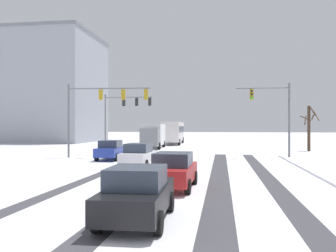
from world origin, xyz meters
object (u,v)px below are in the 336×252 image
traffic_signal_far_left (124,109)px  traffic_signal_near_right (275,108)px  box_truck_delivery (154,135)px  traffic_signal_near_left (101,103)px  car_black_fourth (137,194)px  car_red_third (173,170)px  car_blue_lead (111,150)px  car_white_second (139,155)px  bare_tree_sidewalk_far (309,126)px  office_building_far_left_block (18,89)px  bus_oncoming (173,131)px

traffic_signal_far_left → traffic_signal_near_right: bearing=-26.9°
traffic_signal_near_right → box_truck_delivery: traffic_signal_near_right is taller
traffic_signal_near_left → car_black_fourth: 21.68m
car_red_third → car_black_fourth: 5.57m
traffic_signal_far_left → box_truck_delivery: (2.76, 3.73, -3.15)m
car_blue_lead → box_truck_delivery: box_truck_delivery is taller
car_red_third → traffic_signal_far_left: bearing=110.7°
car_blue_lead → car_black_fourth: size_ratio=1.00×
traffic_signal_near_left → traffic_signal_far_left: same height
car_white_second → car_blue_lead: bearing=126.5°
car_black_fourth → bare_tree_sidewalk_far: (12.06, 30.99, 1.93)m
traffic_signal_near_left → car_black_fourth: (8.04, -19.73, -4.02)m
office_building_far_left_block → traffic_signal_near_right: bearing=-33.8°
car_red_third → bare_tree_sidewalk_far: (11.75, 25.43, 1.93)m
office_building_far_left_block → box_truck_delivery: bearing=-29.4°
car_red_third → box_truck_delivery: (-6.29, 27.64, 0.82)m
car_blue_lead → car_white_second: 5.89m
car_red_third → office_building_far_left_block: 56.26m
car_blue_lead → traffic_signal_near_right: bearing=14.0°
car_red_third → bare_tree_sidewalk_far: bare_tree_sidewalk_far is taller
traffic_signal_near_left → bus_oncoming: 24.46m
car_black_fourth → bus_oncoming: bearing=96.4°
car_blue_lead → office_building_far_left_block: 42.41m
car_red_third → bus_oncoming: bus_oncoming is taller
box_truck_delivery → car_white_second: bearing=-81.9°
traffic_signal_near_right → bus_oncoming: bearing=118.1°
car_blue_lead → car_black_fourth: bearing=-69.8°
car_black_fourth → box_truck_delivery: (-5.98, 33.20, 0.82)m
box_truck_delivery → bare_tree_sidewalk_far: (18.04, -2.21, 1.11)m
traffic_signal_near_right → car_blue_lead: traffic_signal_near_right is taller
car_red_third → car_black_fourth: same height
car_red_third → box_truck_delivery: size_ratio=0.55×
traffic_signal_far_left → car_white_second: bearing=-70.8°
bus_oncoming → traffic_signal_near_left: bearing=-97.4°
bus_oncoming → box_truck_delivery: bearing=-95.7°
car_blue_lead → bus_oncoming: bearing=86.2°
car_black_fourth → bus_oncoming: size_ratio=0.37×
traffic_signal_near_left → car_red_third: bearing=-59.5°
traffic_signal_far_left → box_truck_delivery: bearing=53.5°
traffic_signal_far_left → bare_tree_sidewalk_far: (20.80, 1.52, -2.03)m
bus_oncoming → bare_tree_sidewalk_far: bearing=-37.1°
box_truck_delivery → office_building_far_left_block: 33.36m
traffic_signal_near_left → car_white_second: size_ratio=1.78×
office_building_far_left_block → car_red_third: bearing=-51.6°
traffic_signal_near_right → car_black_fourth: 22.88m
car_white_second → box_truck_delivery: bearing=98.1°
car_blue_lead → bare_tree_sidewalk_far: bare_tree_sidewalk_far is taller
traffic_signal_near_left → bare_tree_sidewalk_far: bearing=29.3°
car_white_second → bus_oncoming: bearing=93.3°
traffic_signal_near_left → car_blue_lead: size_ratio=1.78×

